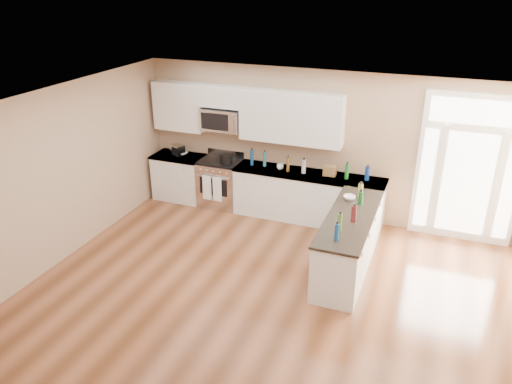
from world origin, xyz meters
TOP-DOWN VIEW (x-y plane):
  - ground at (0.00, 0.00)m, footprint 8.00×8.00m
  - room_shell at (0.00, 0.00)m, footprint 8.00×8.00m
  - back_cabinet_left at (-2.87, 3.69)m, footprint 1.10×0.66m
  - back_cabinet_right at (-0.16, 3.69)m, footprint 2.85×0.66m
  - peninsula_cabinet at (0.93, 2.24)m, footprint 0.69×2.32m
  - upper_cabinet_left at (-2.88, 3.83)m, footprint 1.04×0.33m
  - upper_cabinet_right at (-0.57, 3.83)m, footprint 1.94×0.33m
  - upper_cabinet_short at (-1.95, 3.83)m, footprint 0.82×0.33m
  - microwave at (-1.95, 3.80)m, footprint 0.78×0.41m
  - entry_door at (2.55, 3.95)m, footprint 1.70×0.10m
  - kitchen_range at (-1.97, 3.69)m, footprint 0.80×0.70m
  - stockpot at (-1.78, 3.61)m, footprint 0.34×0.34m
  - toaster_oven at (-2.91, 3.70)m, footprint 0.31×0.28m
  - cardboard_box at (0.23, 3.75)m, footprint 0.23×0.17m
  - bowl_left at (-2.85, 3.75)m, footprint 0.27×0.27m
  - bowl_peninsula at (0.78, 2.83)m, footprint 0.25×0.25m
  - cup_counter at (-0.72, 3.71)m, footprint 0.17×0.17m
  - counter_bottles at (0.33, 3.06)m, footprint 2.37×2.44m

SIDE VIEW (x-z plane):
  - ground at x=0.00m, z-range 0.00..0.00m
  - peninsula_cabinet at x=0.93m, z-range -0.04..0.90m
  - back_cabinet_right at x=-0.16m, z-range -0.03..0.91m
  - back_cabinet_left at x=-2.87m, z-range -0.03..0.91m
  - kitchen_range at x=-1.97m, z-range -0.06..1.02m
  - bowl_left at x=-2.85m, z-range 0.94..0.99m
  - bowl_peninsula at x=0.78m, z-range 0.94..1.00m
  - cup_counter at x=-0.72m, z-range 0.94..1.04m
  - cardboard_box at x=0.23m, z-range 0.94..1.12m
  - toaster_oven at x=-2.91m, z-range 0.94..1.16m
  - stockpot at x=-1.78m, z-range 0.95..1.15m
  - counter_bottles at x=0.33m, z-range 0.92..1.22m
  - entry_door at x=2.55m, z-range 0.00..2.60m
  - room_shell at x=0.00m, z-range -2.29..5.71m
  - microwave at x=-1.95m, z-range 1.55..1.97m
  - upper_cabinet_left at x=-2.88m, z-range 1.45..2.40m
  - upper_cabinet_right at x=-0.57m, z-range 1.45..2.40m
  - upper_cabinet_short at x=-1.95m, z-range 2.00..2.40m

